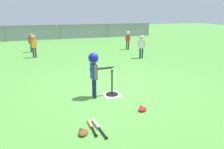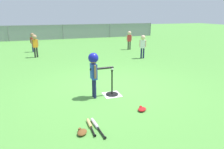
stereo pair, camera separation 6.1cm
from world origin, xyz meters
name	(u,v)px [view 1 (the left image)]	position (x,y,z in m)	size (l,w,h in m)	color
ground_plane	(113,87)	(0.00, 0.00, 0.00)	(60.00, 60.00, 0.00)	#51933D
home_plate	(112,95)	(-0.23, -0.56, 0.00)	(0.44, 0.44, 0.01)	white
batting_tee	(112,91)	(-0.23, -0.56, 0.10)	(0.32, 0.32, 0.66)	black
baseball_on_tee	(112,69)	(-0.23, -0.56, 0.70)	(0.07, 0.07, 0.07)	white
batter_child	(94,66)	(-0.70, -0.57, 0.81)	(0.64, 0.33, 1.14)	#191E4C
fielder_near_left	(142,43)	(2.61, 3.18, 0.69)	(0.27, 0.23, 1.08)	#191E4C
fielder_near_right	(33,43)	(-2.08, 5.06, 0.69)	(0.31, 0.21, 1.08)	#262626
fielder_deep_center	(128,38)	(3.01, 5.60, 0.68)	(0.28, 0.21, 1.05)	#262626
fielder_deep_left	(31,40)	(-2.20, 6.60, 0.66)	(0.29, 0.20, 1.02)	#191E4C
spare_bat_silver	(97,125)	(-1.03, -1.93, 0.03)	(0.11, 0.70, 0.06)	silver
spare_bat_wood	(91,125)	(-1.14, -1.89, 0.03)	(0.06, 0.58, 0.06)	#DBB266
glove_by_plate	(83,132)	(-1.33, -2.09, 0.04)	(0.25, 0.27, 0.07)	brown
glove_near_bats	(142,109)	(0.08, -1.64, 0.04)	(0.27, 0.26, 0.07)	#B21919
outfield_fence	(61,31)	(0.00, 11.91, 0.62)	(16.06, 0.06, 1.15)	slate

